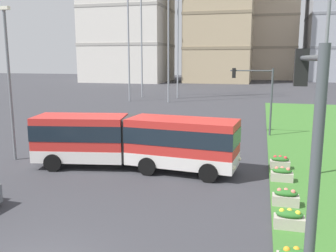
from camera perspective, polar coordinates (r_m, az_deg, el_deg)
articulated_bus at (r=20.98m, az=-5.33°, el=-2.29°), size 12.05×3.59×3.00m
flower_planter_1 at (r=14.65m, az=18.41°, el=-13.62°), size 1.10×0.56×0.74m
flower_planter_2 at (r=16.70m, az=17.90°, el=-10.55°), size 1.10×0.56×0.74m
flower_planter_3 at (r=19.79m, az=17.36°, el=-7.20°), size 1.10×0.56×0.74m
flower_planter_4 at (r=21.96m, az=17.08°, el=-5.44°), size 1.10×0.56×0.74m
traffic_light_far_right at (r=30.59m, az=13.77°, el=5.56°), size 3.43×0.28×5.52m
traffic_light_near_right at (r=6.82m, az=20.75°, el=-6.27°), size 0.28×3.38×6.48m
streetlight_left at (r=24.29m, az=-23.55°, el=6.82°), size 0.70×0.28×9.29m
streetlight_median at (r=20.83m, az=23.16°, el=7.47°), size 0.70×0.28×10.07m
apartment_tower_westcentre at (r=103.31m, az=8.21°, el=18.79°), size 17.25×18.24×42.73m
apartment_tower_centre at (r=120.82m, az=15.78°, el=18.03°), size 16.27×14.22×45.87m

